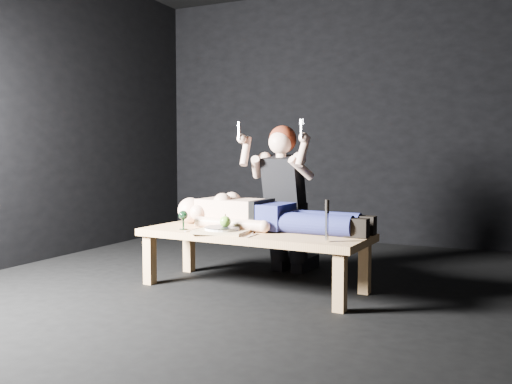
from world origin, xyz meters
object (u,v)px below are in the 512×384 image
carving_knife (327,221)px  goblet (183,220)px  kneeling_woman (288,198)px  table (253,260)px  serving_tray (222,231)px  lying_man (269,212)px

carving_knife → goblet: bearing=179.8°
goblet → carving_knife: size_ratio=0.53×
kneeling_woman → carving_knife: 1.10m
table → goblet: (-0.54, -0.15, 0.30)m
kneeling_woman → serving_tray: 0.88m
table → goblet: size_ratio=11.80×
serving_tray → table: bearing=46.9°
kneeling_woman → goblet: bearing=-120.2°
kneeling_woman → lying_man: bearing=-80.6°
lying_man → carving_knife: size_ratio=6.61×
table → carving_knife: size_ratio=6.26×
lying_man → goblet: 0.68m
lying_man → serving_tray: size_ratio=4.79×
table → kneeling_woman: (0.03, 0.65, 0.44)m
table → kneeling_woman: size_ratio=1.35×
table → carving_knife: (0.67, -0.24, 0.37)m
goblet → carving_knife: (1.20, -0.09, 0.07)m
table → serving_tray: bearing=-129.0°
serving_tray → carving_knife: (0.84, -0.06, 0.13)m
goblet → carving_knife: carving_knife is taller
serving_tray → carving_knife: size_ratio=1.38×
table → serving_tray: (-0.17, -0.19, 0.24)m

